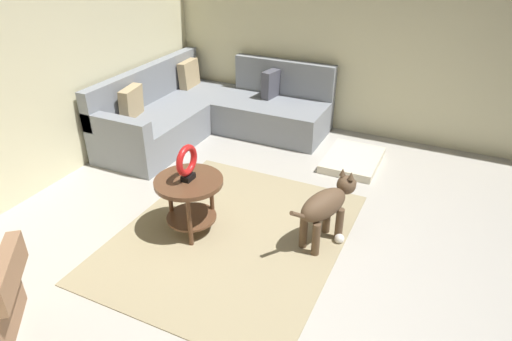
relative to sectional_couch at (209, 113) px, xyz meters
The scene contains 10 objects.
ground_plane 2.85m from the sectional_couch, 134.68° to the right, with size 6.00×6.00×0.10m, color #B7B2A8.
wall_back 2.44m from the sectional_couch, 155.09° to the left, with size 6.00×0.12×2.70m, color beige.
wall_right 2.47m from the sectional_couch, 64.81° to the right, with size 0.12×6.00×2.70m, color beige.
area_rug 2.28m from the sectional_couch, 144.49° to the right, with size 2.30×1.90×0.01m, color tan.
sectional_couch is the anchor object (origin of this frame).
side_table 2.15m from the sectional_couch, 153.68° to the right, with size 0.60×0.60×0.54m.
torus_sculpture 2.18m from the sectional_couch, 153.68° to the right, with size 0.28×0.08×0.33m.
dog_bed_mat 1.95m from the sectional_couch, 90.36° to the right, with size 0.80×0.60×0.09m, color beige.
dog 2.60m from the sectional_couch, 126.71° to the right, with size 0.81×0.40×0.63m.
dog_toy_ball 2.70m from the sectional_couch, 124.42° to the right, with size 0.09×0.09×0.09m, color silver.
Camera 1 is at (-2.70, -0.90, 2.50)m, focal length 31.64 mm.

